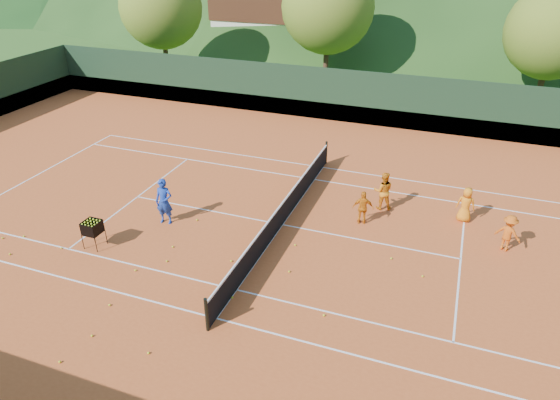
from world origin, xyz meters
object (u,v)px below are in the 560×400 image
(coach, at_px, (164,202))
(student_d, at_px, (508,233))
(student_a, at_px, (383,191))
(student_b, at_px, (363,208))
(tennis_net, at_px, (282,213))
(ball_hopper, at_px, (92,228))
(student_c, at_px, (466,205))

(coach, bearing_deg, student_d, 3.55)
(coach, xyz_separation_m, student_a, (7.43, 3.92, -0.12))
(student_a, relative_size, student_b, 1.18)
(student_a, distance_m, tennis_net, 4.15)
(student_a, height_order, ball_hopper, student_a)
(student_a, bearing_deg, student_c, 167.53)
(student_b, bearing_deg, coach, 7.34)
(student_a, bearing_deg, tennis_net, 23.49)
(student_b, height_order, tennis_net, student_b)
(student_b, xyz_separation_m, student_c, (3.57, 1.52, 0.03))
(student_b, relative_size, student_d, 0.99)
(student_a, bearing_deg, ball_hopper, 20.26)
(coach, distance_m, student_c, 11.26)
(tennis_net, xyz_separation_m, ball_hopper, (-5.62, -3.63, 0.25))
(student_a, xyz_separation_m, student_c, (3.08, 0.12, -0.09))
(ball_hopper, bearing_deg, student_b, 29.71)
(student_a, xyz_separation_m, ball_hopper, (-8.88, -6.19, -0.03))
(student_a, height_order, student_c, student_a)
(coach, xyz_separation_m, tennis_net, (4.17, 1.36, -0.39))
(student_c, xyz_separation_m, tennis_net, (-6.34, -2.67, -0.19))
(coach, height_order, student_a, coach)
(ball_hopper, bearing_deg, student_d, 19.53)
(student_a, relative_size, student_c, 1.12)
(student_a, bearing_deg, coach, 13.18)
(ball_hopper, bearing_deg, student_a, 34.88)
(student_a, bearing_deg, student_d, 147.74)
(student_b, relative_size, ball_hopper, 1.32)
(student_a, xyz_separation_m, student_b, (-0.49, -1.40, -0.12))
(student_a, distance_m, ball_hopper, 10.83)
(ball_hopper, bearing_deg, coach, 57.47)
(student_c, distance_m, student_d, 2.12)
(coach, height_order, student_d, coach)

